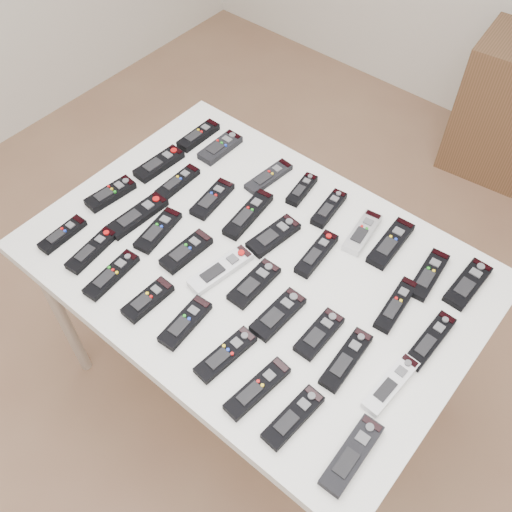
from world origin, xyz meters
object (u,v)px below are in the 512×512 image
Objects in this scene: remote_2 at (269,177)px; remote_19 at (158,230)px; remote_13 at (273,236)px; remote_23 at (278,314)px; remote_5 at (362,233)px; remote_28 at (92,250)px; remote_15 at (396,305)px; remote_11 at (212,199)px; remote_16 at (430,340)px; remote_30 at (148,300)px; remote_29 at (112,275)px; remote_21 at (221,270)px; remote_8 at (468,284)px; remote_25 at (346,359)px; remote_4 at (329,208)px; remote_7 at (429,275)px; remote_31 at (185,322)px; remote_22 at (254,284)px; remote_14 at (317,254)px; remote_34 at (293,417)px; remote_24 at (319,334)px; remote_0 at (198,136)px; remote_12 at (248,214)px; remote_1 at (220,148)px; remote_6 at (391,243)px; remote_33 at (257,388)px; remote_27 at (63,234)px; remote_35 at (352,455)px; remote_18 at (137,216)px; remote_3 at (302,190)px; table at (256,272)px; remote_10 at (178,182)px; remote_26 at (391,384)px.

remote_19 reaches higher than remote_2.
remote_23 is (0.18, -0.20, 0.00)m from remote_13.
remote_28 is (-0.56, -0.55, -0.00)m from remote_5.
remote_11 is at bearing 177.08° from remote_15.
remote_16 is 0.74m from remote_30.
remote_19 is 0.20m from remote_29.
remote_21 is at bearing 22.75° from remote_28.
remote_8 is 0.95× the size of remote_25.
remote_7 is at bearing -10.57° from remote_4.
remote_2 is at bearing 158.86° from remote_15.
remote_31 is at bearing -63.84° from remote_11.
remote_8 is 0.22m from remote_16.
remote_30 is 0.90× the size of remote_31.
remote_23 is at bearing 177.89° from remote_25.
remote_7 reaches higher than remote_22.
remote_21 is at bearing -133.49° from remote_14.
remote_28 is at bearing -116.32° from remote_11.
remote_24 is at bearing 114.89° from remote_34.
remote_7 is 1.07× the size of remote_11.
remote_12 is at bearing -24.03° from remote_0.
remote_1 is 0.66m from remote_6.
remote_24 is at bearing -7.56° from remote_19.
remote_30 is 0.39m from remote_33.
remote_27 is at bearing -178.21° from remote_30.
remote_1 is at bearing 157.92° from remote_14.
remote_19 is at bearing 41.64° from remote_27.
remote_35 is at bearing -7.28° from remote_28.
remote_21 and remote_25 have the same top height.
remote_7 is (0.89, -0.02, -0.00)m from remote_0.
remote_28 is (0.11, 0.02, 0.00)m from remote_27.
remote_35 is at bearing -87.18° from remote_16.
remote_18 and remote_28 have the same top height.
remote_1 is 0.56m from remote_28.
remote_31 is 0.88× the size of remote_33.
remote_31 is (0.12, -0.39, -0.00)m from remote_12.
remote_31 is at bearing -67.84° from remote_21.
remote_23 is at bearing -68.83° from remote_3.
remote_11 is at bearing -171.83° from remote_13.
remote_0 reaches higher than remote_13.
remote_11 is 0.94× the size of remote_29.
table is 0.40m from remote_18.
table is 7.32× the size of remote_19.
remote_7 and remote_27 have the same top height.
remote_35 is (0.24, -0.21, 0.00)m from remote_24.
remote_5 is 0.58m from remote_33.
remote_26 is (0.88, -0.16, -0.00)m from remote_10.
remote_3 is (0.12, 0.02, 0.00)m from remote_2.
remote_34 is (0.75, -0.38, 0.00)m from remote_10.
remote_18 reaches higher than table.
remote_21 is at bearing -6.94° from remote_19.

